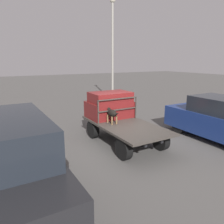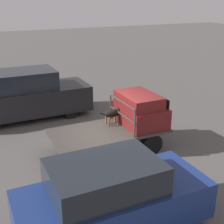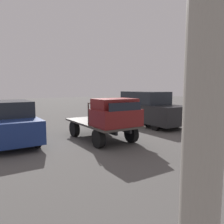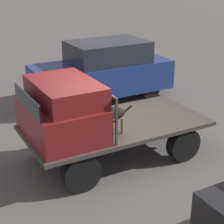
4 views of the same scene
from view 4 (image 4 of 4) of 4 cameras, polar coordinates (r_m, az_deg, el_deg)
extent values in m
plane|color=#514F4C|center=(8.10, 0.61, -6.83)|extent=(80.00, 80.00, 0.00)
cylinder|color=black|center=(6.85, -4.72, -9.18)|extent=(0.72, 0.24, 0.72)
cylinder|color=black|center=(8.14, -9.33, -4.10)|extent=(0.72, 0.24, 0.72)
cylinder|color=black|center=(7.96, 10.81, -4.84)|extent=(0.72, 0.24, 0.72)
cylinder|color=black|center=(9.10, 4.59, -1.01)|extent=(0.72, 0.24, 0.72)
cube|color=black|center=(7.56, 1.87, -3.80)|extent=(3.47, 0.10, 0.18)
cube|color=black|center=(8.08, -0.53, -2.02)|extent=(3.47, 0.10, 0.18)
cube|color=#3D3833|center=(7.77, 0.63, -2.01)|extent=(3.77, 1.89, 0.08)
cube|color=maroon|center=(7.15, -7.72, -1.13)|extent=(1.28, 1.77, 0.67)
cube|color=maroon|center=(6.99, -7.21, 3.08)|extent=(1.09, 1.63, 0.41)
cube|color=black|center=(6.80, -12.85, 1.58)|extent=(0.02, 1.45, 0.31)
cube|color=#3D3833|center=(6.66, 0.68, -1.56)|extent=(0.04, 0.04, 0.91)
cube|color=#3D3833|center=(8.11, -5.38, 2.70)|extent=(0.04, 0.04, 0.91)
cube|color=#3D3833|center=(7.22, -2.70, 4.01)|extent=(0.04, 1.73, 0.04)
cube|color=#3D3833|center=(7.37, -2.64, 0.78)|extent=(0.04, 1.73, 0.04)
cylinder|color=brown|center=(7.10, -0.81, -2.68)|extent=(0.06, 0.06, 0.31)
cylinder|color=brown|center=(7.26, -1.56, -2.10)|extent=(0.06, 0.06, 0.31)
cylinder|color=brown|center=(7.25, 1.57, -2.14)|extent=(0.06, 0.06, 0.31)
cylinder|color=brown|center=(7.41, 0.78, -1.58)|extent=(0.06, 0.06, 0.31)
ellipsoid|color=black|center=(7.16, 0.00, -0.35)|extent=(0.55, 0.27, 0.27)
sphere|color=brown|center=(7.11, -1.07, -0.92)|extent=(0.12, 0.12, 0.12)
cylinder|color=black|center=(7.03, -1.67, -0.14)|extent=(0.19, 0.15, 0.18)
sphere|color=black|center=(6.97, -2.42, 0.08)|extent=(0.20, 0.20, 0.20)
cone|color=brown|center=(6.94, -3.05, -0.17)|extent=(0.11, 0.11, 0.11)
cone|color=black|center=(6.89, -2.14, 0.61)|extent=(0.06, 0.08, 0.10)
cone|color=black|center=(6.99, -2.56, 0.90)|extent=(0.06, 0.08, 0.10)
cylinder|color=black|center=(7.30, 2.26, 0.32)|extent=(0.24, 0.04, 0.16)
cylinder|color=black|center=(10.29, -6.04, 1.33)|extent=(0.60, 0.20, 0.60)
cylinder|color=black|center=(11.56, -8.86, 3.50)|extent=(0.60, 0.20, 0.60)
cylinder|color=black|center=(11.47, 5.82, 3.50)|extent=(0.60, 0.20, 0.60)
cylinder|color=black|center=(12.61, 2.13, 5.31)|extent=(0.60, 0.20, 0.60)
cube|color=navy|center=(11.30, -1.57, 5.39)|extent=(4.14, 1.71, 0.86)
cube|color=#1E232B|center=(11.21, -0.66, 9.18)|extent=(2.27, 1.54, 0.62)
camera|label=1|loc=(10.36, 51.85, 9.73)|focal=35.00mm
camera|label=2|loc=(16.45, -2.38, 25.37)|focal=50.00mm
camera|label=3|loc=(12.01, -52.46, 5.81)|focal=35.00mm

